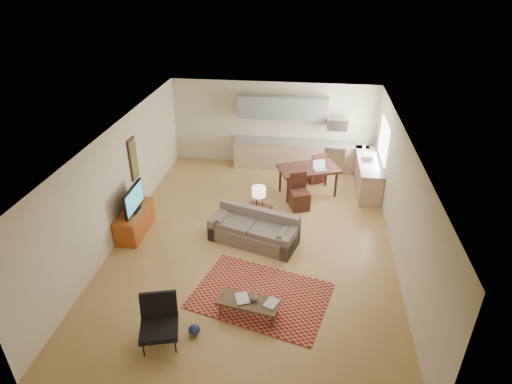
# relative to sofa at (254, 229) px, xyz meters

# --- Properties ---
(room) EXTENTS (9.00, 9.00, 9.00)m
(room) POSITION_rel_sofa_xyz_m (0.01, 0.11, 0.97)
(room) COLOR #A57D43
(room) RESTS_ON ground
(kitchen_counter_back) EXTENTS (4.26, 0.64, 0.92)m
(kitchen_counter_back) POSITION_rel_sofa_xyz_m (0.91, 4.29, 0.08)
(kitchen_counter_back) COLOR tan
(kitchen_counter_back) RESTS_ON ground
(kitchen_counter_right) EXTENTS (0.64, 2.26, 0.92)m
(kitchen_counter_right) POSITION_rel_sofa_xyz_m (2.94, 3.11, 0.08)
(kitchen_counter_right) COLOR tan
(kitchen_counter_right) RESTS_ON ground
(kitchen_range) EXTENTS (0.62, 0.62, 0.90)m
(kitchen_range) POSITION_rel_sofa_xyz_m (2.01, 4.29, 0.07)
(kitchen_range) COLOR #A5A8AD
(kitchen_range) RESTS_ON ground
(kitchen_microwave) EXTENTS (0.62, 0.40, 0.35)m
(kitchen_microwave) POSITION_rel_sofa_xyz_m (2.01, 4.31, 1.17)
(kitchen_microwave) COLOR #A5A8AD
(kitchen_microwave) RESTS_ON room
(upper_cabinets) EXTENTS (2.80, 0.34, 0.70)m
(upper_cabinets) POSITION_rel_sofa_xyz_m (0.31, 4.44, 1.57)
(upper_cabinets) COLOR gray
(upper_cabinets) RESTS_ON room
(window_right) EXTENTS (0.02, 1.40, 1.05)m
(window_right) POSITION_rel_sofa_xyz_m (3.24, 3.11, 1.17)
(window_right) COLOR white
(window_right) RESTS_ON room
(wall_art_left) EXTENTS (0.06, 0.42, 1.10)m
(wall_art_left) POSITION_rel_sofa_xyz_m (-3.20, 1.01, 1.17)
(wall_art_left) COLOR olive
(wall_art_left) RESTS_ON room
(triptych) EXTENTS (1.70, 0.04, 0.50)m
(triptych) POSITION_rel_sofa_xyz_m (-0.09, 4.58, 1.37)
(triptych) COLOR beige
(triptych) RESTS_ON room
(rug) EXTENTS (3.02, 2.45, 0.02)m
(rug) POSITION_rel_sofa_xyz_m (0.40, -1.85, -0.37)
(rug) COLOR maroon
(rug) RESTS_ON floor
(sofa) EXTENTS (2.34, 1.54, 0.75)m
(sofa) POSITION_rel_sofa_xyz_m (0.00, 0.00, 0.00)
(sofa) COLOR #685D51
(sofa) RESTS_ON floor
(coffee_table) EXTENTS (1.25, 0.67, 0.36)m
(coffee_table) POSITION_rel_sofa_xyz_m (0.23, -2.40, -0.20)
(coffee_table) COLOR #47311D
(coffee_table) RESTS_ON floor
(book_a) EXTENTS (0.46, 0.49, 0.03)m
(book_a) POSITION_rel_sofa_xyz_m (-0.01, -2.40, -0.01)
(book_a) COLOR maroon
(book_a) RESTS_ON coffee_table
(book_b) EXTENTS (0.43, 0.46, 0.02)m
(book_b) POSITION_rel_sofa_xyz_m (0.57, -2.37, -0.01)
(book_b) COLOR navy
(book_b) RESTS_ON coffee_table
(vase) EXTENTS (0.18, 0.18, 0.16)m
(vase) POSITION_rel_sofa_xyz_m (0.33, -2.37, 0.06)
(vase) COLOR black
(vase) RESTS_ON coffee_table
(armchair) EXTENTS (0.93, 0.93, 0.86)m
(armchair) POSITION_rel_sofa_xyz_m (-1.22, -3.25, 0.06)
(armchair) COLOR black
(armchair) RESTS_ON floor
(tv_credenza) EXTENTS (0.53, 1.37, 0.63)m
(tv_credenza) POSITION_rel_sofa_xyz_m (-2.96, 0.03, -0.06)
(tv_credenza) COLOR #8F3E13
(tv_credenza) RESTS_ON floor
(tv) EXTENTS (0.11, 1.06, 0.63)m
(tv) POSITION_rel_sofa_xyz_m (-2.91, 0.03, 0.58)
(tv) COLOR black
(tv) RESTS_ON tv_credenza
(console_table) EXTENTS (0.67, 0.54, 0.68)m
(console_table) POSITION_rel_sofa_xyz_m (0.06, 0.54, -0.03)
(console_table) COLOR #361A13
(console_table) RESTS_ON floor
(table_lamp) EXTENTS (0.37, 0.37, 0.55)m
(table_lamp) POSITION_rel_sofa_xyz_m (0.06, 0.54, 0.58)
(table_lamp) COLOR beige
(table_lamp) RESTS_ON console_table
(dining_table) EXTENTS (1.88, 1.49, 0.84)m
(dining_table) POSITION_rel_sofa_xyz_m (1.22, 2.58, 0.04)
(dining_table) COLOR #361A13
(dining_table) RESTS_ON floor
(dining_chair_near) EXTENTS (0.62, 0.63, 0.99)m
(dining_chair_near) POSITION_rel_sofa_xyz_m (1.02, 1.73, 0.12)
(dining_chair_near) COLOR #361A13
(dining_chair_near) RESTS_ON floor
(dining_chair_far) EXTENTS (0.65, 0.66, 0.98)m
(dining_chair_far) POSITION_rel_sofa_xyz_m (1.41, 3.43, 0.12)
(dining_chair_far) COLOR #361A13
(dining_chair_far) RESTS_ON floor
(laptop) EXTENTS (0.43, 0.38, 0.26)m
(laptop) POSITION_rel_sofa_xyz_m (1.54, 2.47, 0.59)
(laptop) COLOR #A5A8AD
(laptop) RESTS_ON dining_table
(soap_bottle) EXTENTS (0.11, 0.11, 0.19)m
(soap_bottle) POSITION_rel_sofa_xyz_m (2.84, 3.91, 0.64)
(soap_bottle) COLOR beige
(soap_bottle) RESTS_ON kitchen_counter_right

